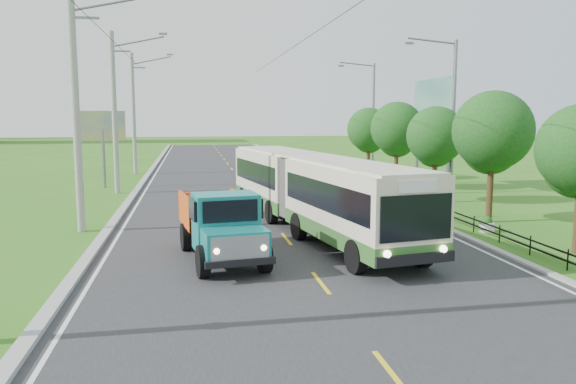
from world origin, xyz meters
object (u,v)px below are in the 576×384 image
object	(u,v)px
pole_far	(134,113)
bus	(312,187)
planter_mid	(413,198)
planter_far	(369,182)
tree_fourth	(435,139)
tree_back	(369,132)
planter_near	(487,225)
pole_near	(77,110)
billboard_right	(433,109)
billboard_left	(103,131)
tree_third	(492,135)
dump_truck	(221,221)
tree_fifth	(397,131)
streetlight_far	(371,115)
pole_mid	(115,112)
streetlight_mid	(451,115)

from	to	relation	value
pole_far	bus	xyz separation A→B (m)	(9.64, -25.50, -3.22)
planter_mid	planter_far	xyz separation A→B (m)	(0.00, 8.00, 0.00)
tree_fourth	tree_back	distance (m)	12.00
planter_near	bus	xyz separation A→B (m)	(-7.23, 1.50, 1.59)
pole_near	planter_mid	bearing A→B (deg)	16.52
planter_far	billboard_right	world-z (taller)	billboard_right
planter_near	billboard_left	size ratio (longest dim) A/B	0.13
bus	tree_back	bearing A→B (deg)	56.04
pole_far	billboard_left	distance (m)	9.17
planter_near	pole_near	bearing A→B (deg)	169.91
billboard_left	tree_back	bearing A→B (deg)	6.31
pole_far	tree_third	world-z (taller)	pole_far
dump_truck	planter_near	bearing A→B (deg)	5.45
planter_near	bus	world-z (taller)	bus
tree_fourth	planter_far	bearing A→B (deg)	99.08
tree_fifth	billboard_left	bearing A→B (deg)	168.72
tree_back	billboard_right	xyz separation A→B (m)	(2.44, -6.14, 1.69)
tree_fourth	tree_back	size ratio (longest dim) A/B	0.98
tree_third	streetlight_far	world-z (taller)	streetlight_far
pole_mid	planter_mid	bearing A→B (deg)	-22.54
tree_third	planter_near	world-z (taller)	tree_third
pole_near	tree_back	size ratio (longest dim) A/B	1.82
tree_fourth	billboard_left	distance (m)	21.72
tree_third	tree_fourth	size ratio (longest dim) A/B	1.11
tree_third	tree_back	size ratio (longest dim) A/B	1.09
planter_far	billboard_right	distance (m)	6.58
planter_far	dump_truck	size ratio (longest dim) A/B	0.11
streetlight_mid	billboard_right	world-z (taller)	streetlight_mid
tree_back	streetlight_far	world-z (taller)	streetlight_far
planter_mid	bus	world-z (taller)	bus
tree_fourth	bus	xyz separation A→B (m)	(-8.48, -6.64, -1.71)
tree_fifth	tree_back	distance (m)	6.00
tree_third	streetlight_mid	world-z (taller)	streetlight_mid
planter_near	bus	distance (m)	7.55
planter_far	bus	world-z (taller)	bus
tree_back	bus	size ratio (longest dim) A/B	0.34
tree_fifth	tree_back	world-z (taller)	tree_fifth
tree_third	billboard_right	world-z (taller)	billboard_right
tree_fifth	streetlight_far	xyz separation A→B (m)	(0.79, 7.86, 1.05)
pole_mid	tree_fourth	xyz separation A→B (m)	(18.12, -6.86, -1.51)
pole_mid	planter_far	size ratio (longest dim) A/B	14.93
pole_mid	bus	bearing A→B (deg)	-54.47
tree_fifth	planter_far	xyz separation A→B (m)	(-1.26, 1.86, -3.57)
pole_mid	pole_far	xyz separation A→B (m)	(0.00, 12.00, 0.00)
planter_mid	bus	size ratio (longest dim) A/B	0.04
planter_near	planter_mid	bearing A→B (deg)	90.00
billboard_right	planter_mid	bearing A→B (deg)	-121.66
tree_fourth	dump_truck	bearing A→B (deg)	-139.04
planter_near	dump_truck	bearing A→B (deg)	-166.25
tree_third	streetlight_mid	distance (m)	5.98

